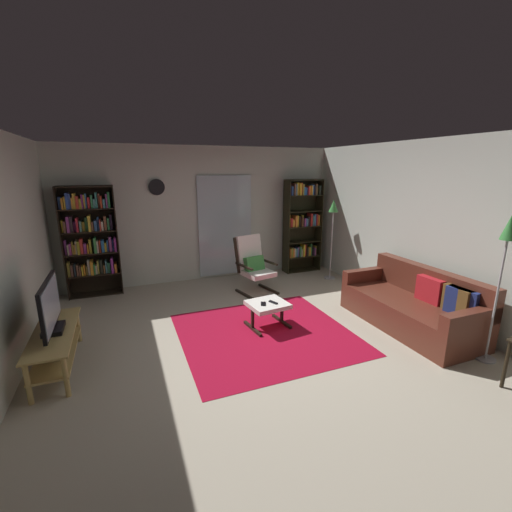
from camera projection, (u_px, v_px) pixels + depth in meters
ground_plane at (259, 342)px, 4.42m from camera, size 7.02×7.02×0.00m
wall_back at (204, 214)px, 6.70m from camera, size 5.60×0.06×2.60m
wall_right at (428, 229)px, 5.06m from camera, size 0.06×6.00×2.60m
glass_door_panel at (225, 226)px, 6.86m from camera, size 1.10×0.01×2.00m
area_rug at (266, 333)px, 4.63m from camera, size 2.24×2.14×0.01m
tv_stand at (56, 344)px, 3.76m from camera, size 0.42×1.30×0.45m
television at (50, 308)px, 3.67m from camera, size 0.20×0.90×0.58m
bookshelf_near_tv at (90, 237)px, 5.84m from camera, size 0.87×0.30×1.91m
bookshelf_near_sofa at (302, 223)px, 7.26m from camera, size 0.79×0.30×1.96m
leather_sofa at (414, 306)px, 4.79m from camera, size 0.86×1.95×0.82m
lounge_armchair at (254, 263)px, 6.11m from camera, size 0.69×0.76×1.02m
ottoman at (268, 307)px, 4.78m from camera, size 0.57×0.54×0.36m
tv_remote at (273, 302)px, 4.75m from camera, size 0.09×0.15×0.02m
cell_phone at (263, 304)px, 4.71m from camera, size 0.12×0.16×0.01m
floor_lamp_by_sofa at (506, 250)px, 3.68m from camera, size 0.22×0.22×1.71m
floor_lamp_by_shelf at (333, 217)px, 6.66m from camera, size 0.22×0.22×1.59m
wall_clock at (157, 187)px, 6.19m from camera, size 0.29×0.03×0.29m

